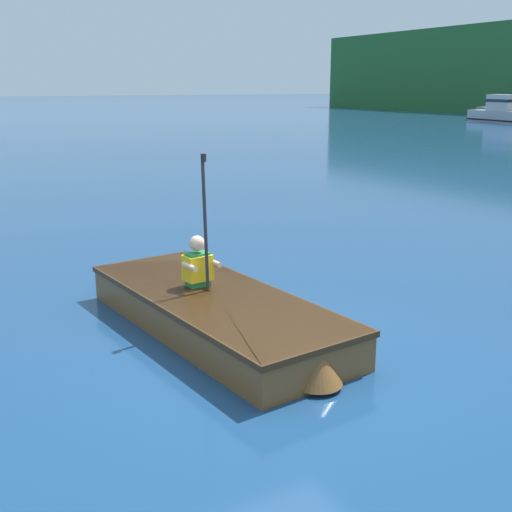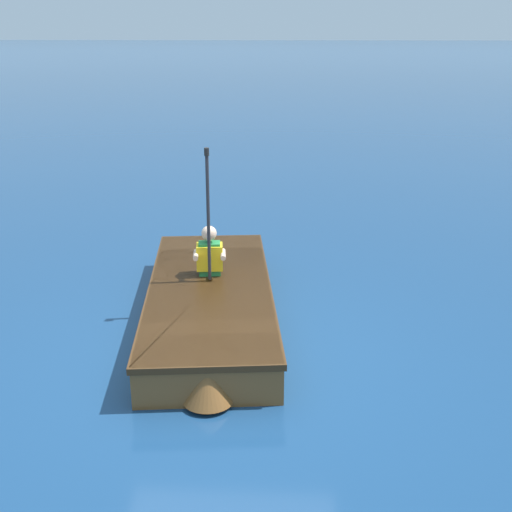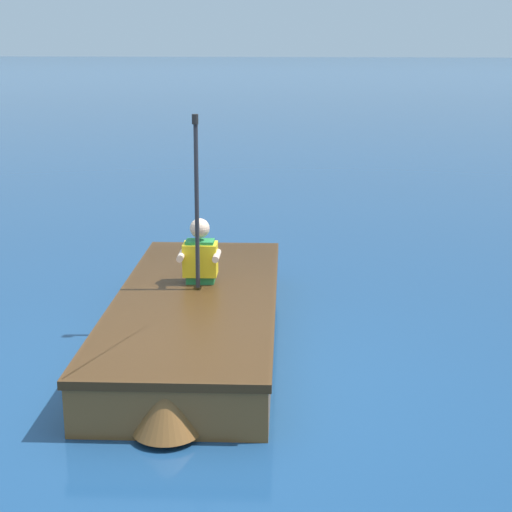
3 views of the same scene
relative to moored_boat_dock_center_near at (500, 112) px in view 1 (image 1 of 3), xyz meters
The scene contains 4 objects.
ground_plane 43.78m from the moored_boat_dock_center_near, 51.79° to the right, with size 300.00×300.00×0.00m, color navy.
moored_boat_dock_center_near is the anchor object (origin of this frame).
rowboat_foreground 43.35m from the moored_boat_dock_center_near, 52.97° to the right, with size 3.73×1.70×0.40m.
person_paddler 43.15m from the moored_boat_dock_center_near, 53.41° to the right, with size 0.36×0.38×1.46m.
Camera 1 is at (4.82, -2.97, 2.54)m, focal length 45.00 mm.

